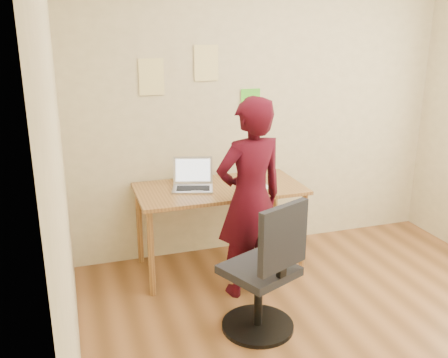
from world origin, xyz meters
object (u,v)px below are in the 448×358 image
object	(u,v)px
laptop	(193,182)
phone	(254,191)
office_chair	(266,278)
person	(250,199)
desk	(220,197)

from	to	relation	value
laptop	phone	size ratio (longest dim) A/B	2.65
phone	office_chair	bearing A→B (deg)	-133.11
phone	person	distance (m)	0.30
laptop	desk	bearing A→B (deg)	3.03
laptop	office_chair	xyz separation A→B (m)	(0.22, -1.08, -0.37)
desk	phone	world-z (taller)	phone
desk	phone	size ratio (longest dim) A/B	9.22
office_chair	person	xyz separation A→B (m)	(0.09, 0.56, 0.36)
person	phone	bearing A→B (deg)	-127.41
phone	person	world-z (taller)	person
desk	person	xyz separation A→B (m)	(0.10, -0.47, 0.13)
laptop	office_chair	bearing A→B (deg)	-61.93
desk	office_chair	size ratio (longest dim) A/B	1.43
desk	person	bearing A→B (deg)	-78.30
desk	office_chair	distance (m)	1.05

